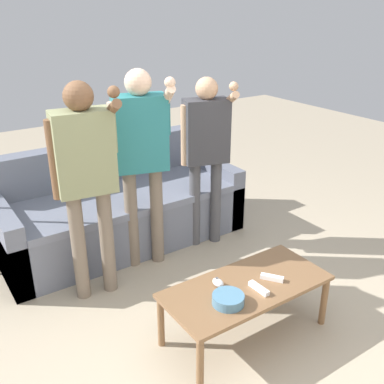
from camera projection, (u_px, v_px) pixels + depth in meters
ground_plane at (209, 337)px, 2.90m from camera, size 12.00×12.00×0.00m
couch at (119, 209)px, 4.01m from camera, size 2.13×0.91×0.85m
coffee_table at (246, 291)px, 2.80m from camera, size 1.07×0.49×0.38m
snack_bowl at (228, 299)px, 2.60m from camera, size 0.19×0.19×0.06m
game_remote_nunchuk at (218, 283)px, 2.76m from camera, size 0.06×0.09×0.05m
player_left at (86, 169)px, 2.97m from camera, size 0.46×0.35×1.57m
player_center at (141, 148)px, 3.36m from camera, size 0.46×0.42×1.59m
player_right at (206, 144)px, 3.70m from camera, size 0.43×0.38×1.48m
game_remote_wand_near at (259, 288)px, 2.72m from camera, size 0.04×0.15×0.03m
game_remote_wand_far at (272, 278)px, 2.83m from camera, size 0.11×0.14×0.03m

